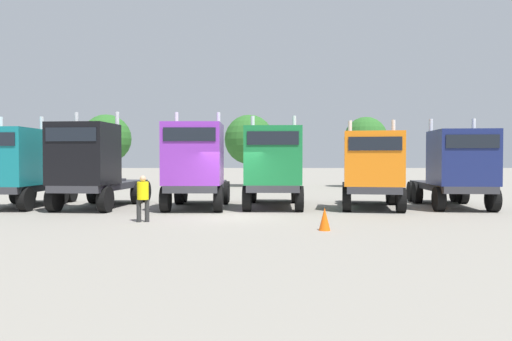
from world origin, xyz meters
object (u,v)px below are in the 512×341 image
semi_truck_black (91,166)px  visitor_in_hivis (143,195)px  semi_truck_purple (195,165)px  traffic_cone_near (325,219)px  semi_truck_green (273,167)px  semi_truck_orange (372,170)px  semi_truck_teal (13,167)px  semi_truck_navy (457,168)px

semi_truck_black → visitor_in_hivis: semi_truck_black is taller
semi_truck_black → semi_truck_purple: 4.55m
semi_truck_purple → traffic_cone_near: bearing=37.9°
semi_truck_green → semi_truck_orange: semi_truck_green is taller
semi_truck_black → semi_truck_orange: semi_truck_black is taller
semi_truck_teal → traffic_cone_near: size_ratio=8.17×
semi_truck_teal → visitor_in_hivis: semi_truck_teal is taller
semi_truck_green → traffic_cone_near: (1.31, -6.61, -1.51)m
semi_truck_orange → traffic_cone_near: bearing=-15.4°
semi_truck_teal → semi_truck_navy: (19.69, -0.14, -0.03)m
semi_truck_purple → semi_truck_green: bearing=97.2°
semi_truck_orange → traffic_cone_near: (-3.01, -6.20, -1.39)m
semi_truck_black → traffic_cone_near: 11.32m
semi_truck_green → traffic_cone_near: bearing=14.1°
semi_truck_teal → semi_truck_black: bearing=87.7°
semi_truck_purple → semi_truck_orange: 7.74m
semi_truck_purple → visitor_in_hivis: (-1.35, -4.16, -1.01)m
semi_truck_black → semi_truck_green: size_ratio=0.99×
semi_truck_black → semi_truck_orange: (12.29, -0.09, -0.18)m
semi_truck_black → visitor_in_hivis: size_ratio=3.96×
semi_truck_navy → semi_truck_purple: bearing=-83.5°
semi_truck_orange → visitor_in_hivis: size_ratio=3.80×
semi_truck_orange → traffic_cone_near: 7.03m
semi_truck_purple → semi_truck_green: (3.42, 0.39, -0.08)m
semi_truck_purple → semi_truck_green: semi_truck_purple is taller
semi_truck_purple → semi_truck_orange: size_ratio=0.96×
semi_truck_purple → visitor_in_hivis: size_ratio=3.65×
semi_truck_teal → semi_truck_black: 3.58m
semi_truck_orange → traffic_cone_near: size_ratio=8.64×
semi_truck_orange → semi_truck_navy: (3.84, 0.25, 0.07)m
semi_truck_black → semi_truck_purple: (4.55, -0.07, 0.03)m
semi_truck_black → semi_truck_green: 7.98m
semi_truck_green → semi_truck_teal: bearing=-86.9°
semi_truck_teal → semi_truck_navy: size_ratio=0.93×
semi_truck_green → visitor_in_hivis: size_ratio=4.01×
visitor_in_hivis → semi_truck_purple: bearing=149.8°
semi_truck_purple → semi_truck_teal: bearing=-92.0°
semi_truck_orange → semi_truck_black: bearing=-79.9°
semi_truck_green → semi_truck_navy: size_ratio=1.04×
semi_truck_black → semi_truck_green: semi_truck_black is taller
semi_truck_purple → traffic_cone_near: (4.73, -6.22, -1.59)m
semi_truck_purple → semi_truck_black: bearing=-90.2°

